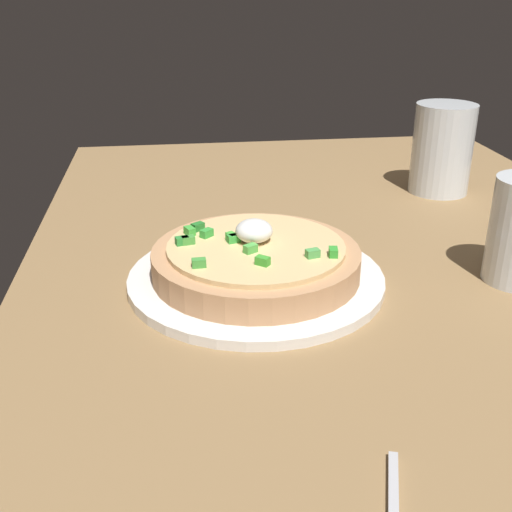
{
  "coord_description": "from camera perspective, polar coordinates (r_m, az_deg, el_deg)",
  "views": [
    {
      "loc": [
        61.1,
        -19.83,
        31.33
      ],
      "look_at": [
        4.62,
        -12.18,
        5.77
      ],
      "focal_mm": 43.97,
      "sensor_mm": 36.0,
      "label": 1
    }
  ],
  "objects": [
    {
      "name": "dining_table",
      "position": [
        0.71,
        9.3,
        -1.18
      ],
      "size": [
        108.59,
        73.69,
        2.77
      ],
      "primitive_type": "cube",
      "color": "olive",
      "rests_on": "ground"
    },
    {
      "name": "pizza",
      "position": [
        0.63,
        -0.02,
        -0.3
      ],
      "size": [
        20.84,
        20.84,
        5.5
      ],
      "color": "tan",
      "rests_on": "plate"
    },
    {
      "name": "cup_far",
      "position": [
        0.93,
        16.53,
        8.91
      ],
      "size": [
        8.38,
        8.38,
        12.53
      ],
      "color": "silver",
      "rests_on": "dining_table"
    },
    {
      "name": "plate",
      "position": [
        0.64,
        0.0,
        -2.06
      ],
      "size": [
        25.82,
        25.82,
        1.0
      ],
      "primitive_type": "cylinder",
      "color": "white",
      "rests_on": "dining_table"
    }
  ]
}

